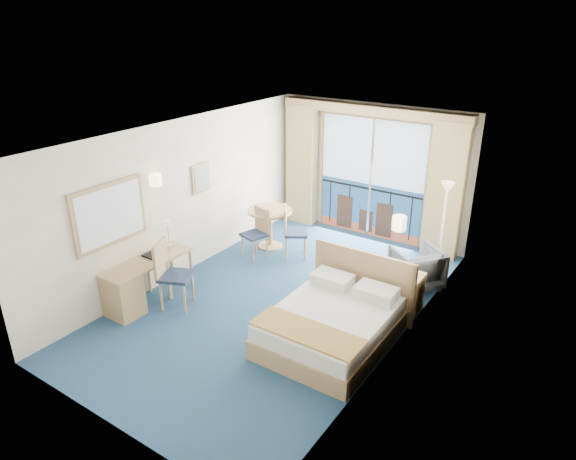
# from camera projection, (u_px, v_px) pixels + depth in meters

# --- Properties ---
(floor) EXTENTS (6.50, 6.50, 0.00)m
(floor) POSITION_uv_depth(u_px,v_px,m) (279.00, 301.00, 8.24)
(floor) COLOR navy
(floor) RESTS_ON ground
(room_walls) EXTENTS (4.04, 6.54, 2.72)m
(room_walls) POSITION_uv_depth(u_px,v_px,m) (279.00, 197.00, 7.54)
(room_walls) COLOR beige
(room_walls) RESTS_ON ground
(balcony_door) EXTENTS (2.36, 0.03, 2.52)m
(balcony_door) POSITION_uv_depth(u_px,v_px,m) (370.00, 182.00, 10.25)
(balcony_door) COLOR navy
(balcony_door) RESTS_ON room_walls
(curtain_left) EXTENTS (0.65, 0.22, 2.55)m
(curtain_left) POSITION_uv_depth(u_px,v_px,m) (301.00, 165.00, 10.88)
(curtain_left) COLOR tan
(curtain_left) RESTS_ON room_walls
(curtain_right) EXTENTS (0.65, 0.22, 2.55)m
(curtain_right) POSITION_uv_depth(u_px,v_px,m) (446.00, 192.00, 9.29)
(curtain_right) COLOR tan
(curtain_right) RESTS_ON room_walls
(pelmet) EXTENTS (3.80, 0.25, 0.18)m
(pelmet) POSITION_uv_depth(u_px,v_px,m) (373.00, 110.00, 9.59)
(pelmet) COLOR tan
(pelmet) RESTS_ON room_walls
(mirror) EXTENTS (0.05, 1.25, 0.95)m
(mirror) POSITION_uv_depth(u_px,v_px,m) (110.00, 215.00, 7.49)
(mirror) COLOR tan
(mirror) RESTS_ON room_walls
(wall_print) EXTENTS (0.04, 0.42, 0.52)m
(wall_print) POSITION_uv_depth(u_px,v_px,m) (201.00, 178.00, 8.96)
(wall_print) COLOR tan
(wall_print) RESTS_ON room_walls
(sconce_left) EXTENTS (0.18, 0.18, 0.18)m
(sconce_left) POSITION_uv_depth(u_px,v_px,m) (156.00, 180.00, 8.05)
(sconce_left) COLOR #F8E7AD
(sconce_left) RESTS_ON room_walls
(sconce_right) EXTENTS (0.18, 0.18, 0.18)m
(sconce_right) POSITION_uv_depth(u_px,v_px,m) (399.00, 223.00, 6.40)
(sconce_right) COLOR #F8E7AD
(sconce_right) RESTS_ON room_walls
(bed) EXTENTS (1.64, 1.95, 1.03)m
(bed) POSITION_uv_depth(u_px,v_px,m) (333.00, 323.00, 7.14)
(bed) COLOR tan
(bed) RESTS_ON ground
(nightstand) EXTENTS (0.46, 0.44, 0.60)m
(nightstand) POSITION_uv_depth(u_px,v_px,m) (406.00, 292.00, 7.92)
(nightstand) COLOR #A38756
(nightstand) RESTS_ON ground
(phone) EXTENTS (0.23, 0.20, 0.09)m
(phone) POSITION_uv_depth(u_px,v_px,m) (406.00, 272.00, 7.77)
(phone) COLOR silver
(phone) RESTS_ON nightstand
(armchair) EXTENTS (1.04, 1.04, 0.68)m
(armchair) POSITION_uv_depth(u_px,v_px,m) (416.00, 268.00, 8.57)
(armchair) COLOR #454B53
(armchair) RESTS_ON ground
(floor_lamp) EXTENTS (0.24, 0.24, 1.73)m
(floor_lamp) POSITION_uv_depth(u_px,v_px,m) (445.00, 206.00, 8.48)
(floor_lamp) COLOR silver
(floor_lamp) RESTS_ON ground
(desk) EXTENTS (0.52, 1.50, 0.71)m
(desk) POSITION_uv_depth(u_px,v_px,m) (129.00, 289.00, 7.81)
(desk) COLOR tan
(desk) RESTS_ON ground
(desk_chair) EXTENTS (0.62, 0.62, 1.08)m
(desk_chair) POSITION_uv_depth(u_px,v_px,m) (169.00, 270.00, 7.90)
(desk_chair) COLOR #1D2A45
(desk_chair) RESTS_ON ground
(folder) EXTENTS (0.31, 0.23, 0.03)m
(folder) POSITION_uv_depth(u_px,v_px,m) (153.00, 255.00, 8.13)
(folder) COLOR black
(folder) RESTS_ON desk
(desk_lamp) EXTENTS (0.12, 0.12, 0.44)m
(desk_lamp) POSITION_uv_depth(u_px,v_px,m) (168.00, 228.00, 8.35)
(desk_lamp) COLOR silver
(desk_lamp) RESTS_ON desk
(round_table) EXTENTS (0.86, 0.86, 0.78)m
(round_table) POSITION_uv_depth(u_px,v_px,m) (270.00, 219.00, 9.92)
(round_table) COLOR tan
(round_table) RESTS_ON ground
(table_chair_a) EXTENTS (0.59, 0.59, 0.99)m
(table_chair_a) POSITION_uv_depth(u_px,v_px,m) (291.00, 229.00, 9.55)
(table_chair_a) COLOR #1D2A45
(table_chair_a) RESTS_ON ground
(table_chair_b) EXTENTS (0.50, 0.51, 0.95)m
(table_chair_b) POSITION_uv_depth(u_px,v_px,m) (258.00, 230.00, 9.56)
(table_chair_b) COLOR #1D2A45
(table_chair_b) RESTS_ON ground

